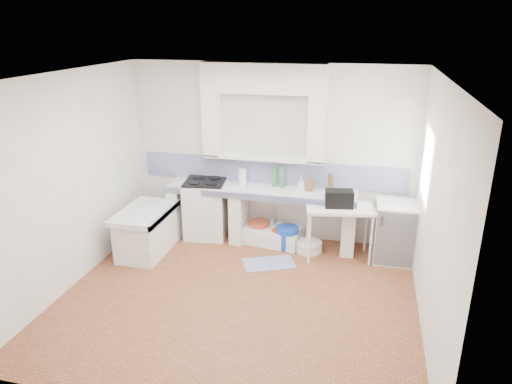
% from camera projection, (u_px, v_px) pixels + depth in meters
% --- Properties ---
extents(floor, '(4.50, 4.50, 0.00)m').
position_uv_depth(floor, '(238.00, 297.00, 6.10)').
color(floor, '#975533').
rests_on(floor, ground).
extents(ceiling, '(4.50, 4.50, 0.00)m').
position_uv_depth(ceiling, '(234.00, 76.00, 5.15)').
color(ceiling, white).
rests_on(ceiling, ground).
extents(wall_back, '(4.50, 0.00, 4.50)m').
position_uv_depth(wall_back, '(271.00, 153.00, 7.45)').
color(wall_back, white).
rests_on(wall_back, ground).
extents(wall_front, '(4.50, 0.00, 4.50)m').
position_uv_depth(wall_front, '(169.00, 280.00, 3.80)').
color(wall_front, white).
rests_on(wall_front, ground).
extents(wall_left, '(0.00, 4.50, 4.50)m').
position_uv_depth(wall_left, '(70.00, 182.00, 6.12)').
color(wall_left, white).
rests_on(wall_left, ground).
extents(wall_right, '(0.00, 4.50, 4.50)m').
position_uv_depth(wall_right, '(435.00, 213.00, 5.13)').
color(wall_right, white).
rests_on(wall_right, ground).
extents(alcove_mass, '(1.90, 0.25, 0.45)m').
position_uv_depth(alcove_mass, '(263.00, 78.00, 6.96)').
color(alcove_mass, white).
rests_on(alcove_mass, ground).
extents(window_frame, '(0.35, 0.86, 1.06)m').
position_uv_depth(window_frame, '(441.00, 166.00, 6.12)').
color(window_frame, '#372011').
rests_on(window_frame, ground).
extents(lace_valance, '(0.01, 0.84, 0.24)m').
position_uv_depth(lace_valance, '(433.00, 136.00, 6.02)').
color(lace_valance, white).
rests_on(lace_valance, ground).
extents(counter_slab, '(3.00, 0.60, 0.08)m').
position_uv_depth(counter_slab, '(260.00, 191.00, 7.38)').
color(counter_slab, white).
rests_on(counter_slab, ground).
extents(counter_lip, '(3.00, 0.04, 0.10)m').
position_uv_depth(counter_lip, '(256.00, 197.00, 7.13)').
color(counter_lip, navy).
rests_on(counter_lip, ground).
extents(counter_pier_left, '(0.20, 0.55, 0.82)m').
position_uv_depth(counter_pier_left, '(178.00, 210.00, 7.85)').
color(counter_pier_left, white).
rests_on(counter_pier_left, ground).
extents(counter_pier_mid, '(0.20, 0.55, 0.82)m').
position_uv_depth(counter_pier_mid, '(239.00, 216.00, 7.61)').
color(counter_pier_mid, white).
rests_on(counter_pier_mid, ground).
extents(counter_pier_right, '(0.20, 0.55, 0.82)m').
position_uv_depth(counter_pier_right, '(349.00, 226.00, 7.23)').
color(counter_pier_right, white).
rests_on(counter_pier_right, ground).
extents(peninsula_top, '(0.70, 1.10, 0.08)m').
position_uv_depth(peninsula_top, '(145.00, 213.00, 7.07)').
color(peninsula_top, white).
rests_on(peninsula_top, ground).
extents(peninsula_base, '(0.60, 1.00, 0.62)m').
position_uv_depth(peninsula_base, '(146.00, 234.00, 7.19)').
color(peninsula_base, white).
rests_on(peninsula_base, ground).
extents(peninsula_lip, '(0.04, 1.10, 0.10)m').
position_uv_depth(peninsula_lip, '(165.00, 215.00, 7.00)').
color(peninsula_lip, navy).
rests_on(peninsula_lip, ground).
extents(backsplash, '(4.27, 0.03, 0.40)m').
position_uv_depth(backsplash, '(270.00, 172.00, 7.54)').
color(backsplash, navy).
rests_on(backsplash, ground).
extents(stove, '(0.73, 0.71, 0.93)m').
position_uv_depth(stove, '(206.00, 209.00, 7.73)').
color(stove, white).
rests_on(stove, ground).
extents(sink, '(1.03, 0.65, 0.23)m').
position_uv_depth(sink, '(271.00, 235.00, 7.60)').
color(sink, white).
rests_on(sink, ground).
extents(side_table, '(1.07, 0.71, 0.04)m').
position_uv_depth(side_table, '(339.00, 232.00, 7.01)').
color(side_table, white).
rests_on(side_table, ground).
extents(fridge, '(0.59, 0.59, 0.89)m').
position_uv_depth(fridge, '(395.00, 232.00, 6.94)').
color(fridge, white).
rests_on(fridge, ground).
extents(bucket_red, '(0.44, 0.44, 0.32)m').
position_uv_depth(bucket_red, '(259.00, 231.00, 7.65)').
color(bucket_red, '#C4492E').
rests_on(bucket_red, ground).
extents(bucket_orange, '(0.29, 0.29, 0.26)m').
position_uv_depth(bucket_orange, '(280.00, 238.00, 7.46)').
color(bucket_orange, '#CC6312').
rests_on(bucket_orange, ground).
extents(bucket_blue, '(0.41, 0.41, 0.34)m').
position_uv_depth(bucket_blue, '(287.00, 237.00, 7.40)').
color(bucket_blue, blue).
rests_on(bucket_blue, ground).
extents(basin_white, '(0.45, 0.45, 0.16)m').
position_uv_depth(basin_white, '(309.00, 246.00, 7.30)').
color(basin_white, white).
rests_on(basin_white, ground).
extents(water_bottle_a, '(0.10, 0.10, 0.33)m').
position_uv_depth(water_bottle_a, '(271.00, 229.00, 7.72)').
color(water_bottle_a, silver).
rests_on(water_bottle_a, ground).
extents(water_bottle_b, '(0.10, 0.10, 0.32)m').
position_uv_depth(water_bottle_b, '(280.00, 230.00, 7.69)').
color(water_bottle_b, silver).
rests_on(water_bottle_b, ground).
extents(black_bag, '(0.43, 0.29, 0.25)m').
position_uv_depth(black_bag, '(339.00, 199.00, 6.83)').
color(black_bag, black).
rests_on(black_bag, side_table).
extents(green_bottle_a, '(0.08, 0.08, 0.31)m').
position_uv_depth(green_bottle_a, '(275.00, 177.00, 7.41)').
color(green_bottle_a, '#357B48').
rests_on(green_bottle_a, counter_slab).
extents(green_bottle_b, '(0.10, 0.10, 0.35)m').
position_uv_depth(green_bottle_b, '(282.00, 177.00, 7.38)').
color(green_bottle_b, '#357B48').
rests_on(green_bottle_b, counter_slab).
extents(knife_block, '(0.11, 0.10, 0.20)m').
position_uv_depth(knife_block, '(310.00, 185.00, 7.25)').
color(knife_block, brown).
rests_on(knife_block, counter_slab).
extents(cutting_board, '(0.10, 0.19, 0.27)m').
position_uv_depth(cutting_board, '(330.00, 183.00, 7.22)').
color(cutting_board, brown).
rests_on(cutting_board, counter_slab).
extents(paper_towel, '(0.16, 0.16, 0.25)m').
position_uv_depth(paper_towel, '(242.00, 177.00, 7.50)').
color(paper_towel, white).
rests_on(paper_towel, counter_slab).
extents(soap_bottle, '(0.11, 0.12, 0.21)m').
position_uv_depth(soap_bottle, '(301.00, 183.00, 7.28)').
color(soap_bottle, white).
rests_on(soap_bottle, counter_slab).
extents(rug, '(0.85, 0.69, 0.01)m').
position_uv_depth(rug, '(269.00, 263.00, 6.94)').
color(rug, '#41468F').
rests_on(rug, ground).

